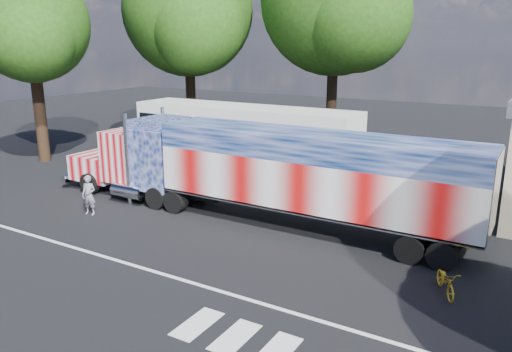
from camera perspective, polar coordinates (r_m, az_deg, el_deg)
The scene contains 9 objects.
ground at distance 18.87m, azimuth -4.69°, elevation -7.63°, with size 100.00×100.00×0.00m, color black.
lane_markings at distance 15.22m, azimuth -7.68°, elevation -13.55°, with size 30.00×2.67×0.01m.
semi_truck at distance 20.54m, azimuth 0.22°, elevation 0.72°, with size 19.82×3.13×4.22m.
coach_bus at distance 28.03m, azimuth -1.43°, elevation 4.21°, with size 13.21×3.07×3.84m.
woman at distance 22.73m, azimuth -18.56°, elevation -2.08°, with size 0.63×0.42×1.74m, color slate.
bicycle at distance 16.13m, azimuth 20.87°, elevation -11.16°, with size 0.53×1.53×0.80m, color gold.
tree_n_mid at distance 34.55m, azimuth 9.29°, elevation 19.14°, with size 10.21×9.73×14.76m.
tree_w_a at distance 33.34m, azimuth -24.36°, elevation 15.48°, with size 7.21×6.86×11.76m.
tree_nw_a at distance 36.64m, azimuth -7.64°, elevation 18.12°, with size 9.47×9.02×13.88m.
Camera 1 is at (10.15, -14.15, 7.25)m, focal length 35.00 mm.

